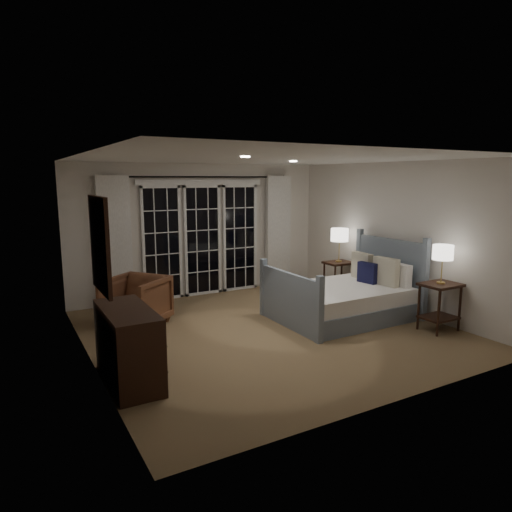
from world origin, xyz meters
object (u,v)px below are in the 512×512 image
bed (345,298)px  dresser (128,346)px  nightstand_left (440,299)px  armchair (136,301)px  lamp_left (443,253)px  nightstand_right (338,273)px  lamp_right (340,235)px

bed → dresser: bearing=-169.5°
nightstand_left → armchair: 4.53m
dresser → armchair: bearing=72.9°
nightstand_left → bed: bearing=122.9°
lamp_left → armchair: (-3.83, 2.42, -0.78)m
bed → nightstand_left: bed is taller
nightstand_right → dresser: 4.78m
bed → lamp_left: bearing=-57.1°
bed → lamp_left: (0.77, -1.19, 0.85)m
armchair → dresser: bearing=-55.0°
nightstand_left → armchair: armchair is taller
bed → armchair: (-3.06, 1.23, 0.07)m
lamp_left → armchair: bearing=147.8°
lamp_right → nightstand_left: bearing=-90.2°
bed → dresser: bed is taller
lamp_left → armchair: size_ratio=0.67×
lamp_left → armchair: 4.60m
lamp_left → dresser: size_ratio=0.48×
nightstand_right → nightstand_left: bearing=-90.2°
nightstand_right → lamp_right: size_ratio=1.05×
lamp_left → armchair: lamp_left is taller
bed → lamp_left: lamp_left is taller
lamp_left → dresser: 4.51m
nightstand_right → dresser: (-4.43, -1.79, -0.02)m
armchair → nightstand_right: bearing=50.4°
nightstand_left → lamp_left: (0.00, -0.00, 0.69)m
lamp_right → dresser: lamp_right is taller
nightstand_left → lamp_left: size_ratio=1.26×
nightstand_right → dresser: size_ratio=0.56×
dresser → nightstand_right: bearing=22.1°
nightstand_left → lamp_right: lamp_right is taller
dresser → lamp_left: bearing=-6.6°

